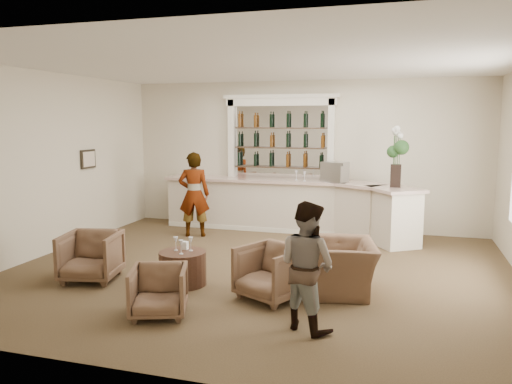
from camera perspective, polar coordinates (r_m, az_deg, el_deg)
ground at (r=8.20m, az=0.33°, el=-9.03°), size 8.00×8.00×0.00m
room_shell at (r=8.48m, az=2.76°, el=7.58°), size 8.04×7.02×3.32m
bar_counter at (r=10.94m, az=3.91°, el=-1.60°), size 5.72×1.80×1.14m
back_bar_alcove at (r=11.26m, az=2.77°, el=6.16°), size 2.64×0.25×3.00m
cocktail_table at (r=7.58m, az=-8.36°, el=-8.59°), size 0.70×0.70×0.50m
sommelier at (r=10.53m, az=-7.10°, el=-0.27°), size 0.75×0.60×1.78m
guest at (r=5.87m, az=5.83°, el=-8.36°), size 0.93×0.87×1.52m
armchair_left at (r=8.06m, az=-18.35°, el=-6.99°), size 0.96×0.97×0.75m
armchair_center at (r=6.45m, az=-11.05°, el=-11.06°), size 0.87×0.88×0.63m
armchair_right at (r=6.90m, az=1.77°, el=-9.16°), size 1.07×1.08×0.74m
armchair_far at (r=7.28m, az=9.57°, el=-8.42°), size 1.19×1.30×0.72m
espresso_machine at (r=10.65m, az=9.00°, el=2.29°), size 0.60×0.55×0.43m
flower_vase at (r=10.04m, az=15.77°, el=4.29°), size 0.31×0.31×1.17m
wine_glass_bar_left at (r=10.73m, az=5.57°, el=1.81°), size 0.07×0.07×0.21m
wine_glass_bar_right at (r=10.89m, az=4.63°, el=1.92°), size 0.07×0.07×0.21m
wine_glass_tbl_a at (r=7.56m, az=-9.15°, el=-5.86°), size 0.07×0.07×0.21m
wine_glass_tbl_b at (r=7.52m, az=-7.46°, el=-5.91°), size 0.07×0.07×0.21m
wine_glass_tbl_c at (r=7.36m, az=-8.56°, el=-6.25°), size 0.07×0.07×0.21m
napkin_holder at (r=7.63m, az=-8.10°, el=-6.06°), size 0.08×0.08×0.12m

